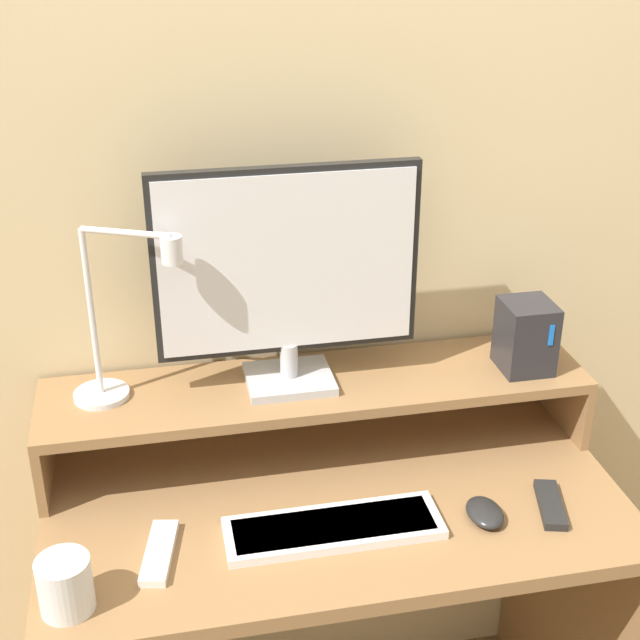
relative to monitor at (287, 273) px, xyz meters
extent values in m
cube|color=beige|center=(0.06, 0.15, 0.07)|extent=(6.00, 0.05, 2.50)
cube|color=olive|center=(0.06, -0.18, -0.42)|extent=(1.12, 0.59, 0.03)
cube|color=olive|center=(0.60, -0.18, -0.81)|extent=(0.03, 0.59, 0.75)
cube|color=olive|center=(-0.49, -0.01, -0.33)|extent=(0.02, 0.25, 0.14)
cube|color=olive|center=(0.60, -0.01, -0.33)|extent=(0.02, 0.25, 0.14)
cube|color=olive|center=(0.06, -0.01, -0.25)|extent=(1.12, 0.25, 0.02)
cube|color=#BCBCC1|center=(0.00, 0.00, -0.23)|extent=(0.17, 0.15, 0.02)
cylinder|color=#BCBCC1|center=(0.00, 0.00, -0.19)|extent=(0.04, 0.04, 0.07)
cube|color=black|center=(0.00, 0.00, 0.02)|extent=(0.51, 0.02, 0.37)
cube|color=silver|center=(0.00, -0.01, 0.02)|extent=(0.49, 0.01, 0.35)
cylinder|color=silver|center=(-0.37, 0.02, -0.24)|extent=(0.11, 0.11, 0.01)
cylinder|color=silver|center=(-0.37, 0.02, -0.06)|extent=(0.01, 0.01, 0.34)
cylinder|color=silver|center=(-0.29, -0.02, 0.11)|extent=(0.16, 0.08, 0.01)
cylinder|color=silver|center=(-0.22, -0.05, 0.08)|extent=(0.04, 0.04, 0.05)
cube|color=#28282D|center=(0.49, -0.04, -0.17)|extent=(0.10, 0.11, 0.15)
cube|color=#1972F2|center=(0.52, -0.09, -0.14)|extent=(0.01, 0.00, 0.04)
cube|color=white|center=(0.03, -0.28, -0.39)|extent=(0.40, 0.12, 0.02)
cube|color=silver|center=(0.03, -0.28, -0.39)|extent=(0.37, 0.10, 0.01)
ellipsoid|color=black|center=(0.32, -0.30, -0.39)|extent=(0.07, 0.10, 0.03)
cube|color=white|center=(-0.28, -0.29, -0.39)|extent=(0.08, 0.17, 0.02)
cube|color=black|center=(0.45, -0.30, -0.39)|extent=(0.08, 0.15, 0.02)
cylinder|color=white|center=(-0.44, -0.38, -0.35)|extent=(0.09, 0.09, 0.10)
camera|label=1|loc=(-0.26, -1.55, 0.66)|focal=50.00mm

